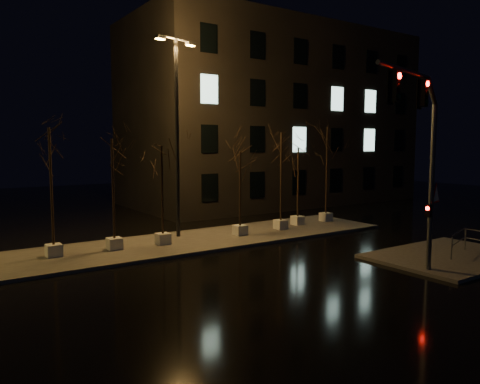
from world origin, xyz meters
TOP-DOWN VIEW (x-y plane):
  - ground at (0.00, 0.00)m, footprint 90.00×90.00m
  - median at (0.00, 6.00)m, footprint 22.00×5.00m
  - sidewalk_corner at (7.50, -3.50)m, footprint 7.00×5.00m
  - building at (14.00, 18.00)m, footprint 25.00×12.00m
  - tree_0 at (-7.45, 6.28)m, footprint 1.80×1.80m
  - tree_1 at (-4.72, 6.16)m, footprint 1.80×1.80m
  - tree_2 at (-2.31, 5.92)m, footprint 1.80×1.80m
  - tree_3 at (2.23, 5.71)m, footprint 1.80×1.80m
  - tree_4 at (5.23, 5.85)m, footprint 1.80×1.80m
  - tree_5 at (7.05, 6.42)m, footprint 1.80×1.80m
  - tree_6 at (9.48, 6.43)m, footprint 1.80×1.80m
  - traffic_signal_mast at (3.32, -4.75)m, footprint 5.99×1.67m
  - streetlight_main at (-0.77, 7.29)m, footprint 2.61×0.96m
  - guard_rail_a at (7.91, -3.66)m, footprint 2.37×0.80m

SIDE VIEW (x-z plane):
  - ground at x=0.00m, z-range 0.00..0.00m
  - median at x=0.00m, z-range 0.00..0.15m
  - sidewalk_corner at x=7.50m, z-range 0.00..0.15m
  - guard_rail_a at x=7.91m, z-range 0.31..1.39m
  - tree_3 at x=2.23m, z-range 1.38..6.12m
  - tree_5 at x=7.05m, z-range 1.43..6.36m
  - tree_2 at x=-2.31m, z-range 1.46..6.52m
  - tree_1 at x=-4.72m, z-range 1.55..6.94m
  - tree_4 at x=5.23m, z-range 1.66..7.49m
  - tree_0 at x=-7.45m, z-range 1.67..7.56m
  - tree_6 at x=9.48m, z-range 1.77..8.03m
  - traffic_signal_mast at x=3.32m, z-range 1.33..8.87m
  - streetlight_main at x=-0.77m, z-range 0.96..11.51m
  - building at x=14.00m, z-range 0.00..15.00m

